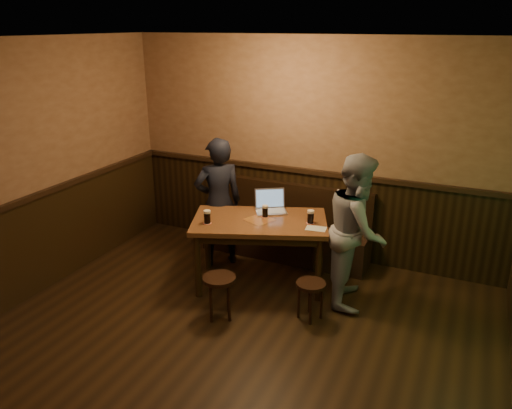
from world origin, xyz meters
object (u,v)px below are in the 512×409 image
object	(u,v)px
stool_left	(219,285)
laptop	(271,206)
person_suit	(218,203)
pint_mid	(265,211)
pub_table	(260,228)
pint_left	(207,217)
person_grey	(357,230)
stool_right	(311,290)
bench	(286,233)
pint_right	(311,217)

from	to	relation	value
stool_left	laptop	xyz separation A→B (m)	(0.08, 1.15, 0.50)
laptop	person_suit	bearing A→B (deg)	151.09
stool_left	person_suit	distance (m)	1.35
pint_mid	stool_left	bearing A→B (deg)	-96.45
pub_table	person_suit	world-z (taller)	person_suit
stool_left	pint_left	bearing A→B (deg)	129.56
pint_left	person_suit	world-z (taller)	person_suit
pint_mid	laptop	distance (m)	0.21
pint_left	person_grey	bearing A→B (deg)	15.75
stool_left	pint_left	world-z (taller)	pint_left
stool_right	laptop	distance (m)	1.24
bench	stool_right	world-z (taller)	bench
pint_left	laptop	distance (m)	0.82
pint_mid	bench	bearing A→B (deg)	91.76
pint_right	person_suit	bearing A→B (deg)	173.38
laptop	person_grey	xyz separation A→B (m)	(1.09, -0.21, -0.04)
bench	stool_right	distance (m)	1.54
pint_mid	pint_right	size ratio (longest dim) A/B	0.93
pint_left	person_suit	distance (m)	0.66
bench	laptop	distance (m)	0.78
pint_left	laptop	size ratio (longest dim) A/B	0.34
person_grey	stool_right	bearing A→B (deg)	140.78
stool_right	pint_left	distance (m)	1.40
bench	pint_right	bearing A→B (deg)	-51.67
pint_right	person_suit	size ratio (longest dim) A/B	0.09
stool_left	pint_right	xyz separation A→B (m)	(0.64, 0.97, 0.51)
pub_table	pint_mid	world-z (taller)	pint_mid
person_grey	stool_left	bearing A→B (deg)	117.39
pub_table	person_suit	distance (m)	0.75
pint_mid	person_suit	world-z (taller)	person_suit
laptop	stool_right	bearing A→B (deg)	-76.69
bench	stool_right	xyz separation A→B (m)	(0.79, -1.32, 0.02)
laptop	person_suit	world-z (taller)	person_suit
stool_left	pint_right	bearing A→B (deg)	56.51
pint_right	laptop	distance (m)	0.59
pint_right	stool_right	bearing A→B (deg)	-69.48
pint_mid	person_grey	size ratio (longest dim) A/B	0.09
pub_table	pint_right	size ratio (longest dim) A/B	11.17
laptop	person_grey	world-z (taller)	person_grey
stool_right	person_grey	size ratio (longest dim) A/B	0.25
pint_right	laptop	world-z (taller)	laptop
stool_left	person_grey	world-z (taller)	person_grey
stool_left	stool_right	distance (m)	0.94
pub_table	person_grey	world-z (taller)	person_grey
person_suit	stool_left	bearing A→B (deg)	76.15
pint_right	pint_mid	bearing A→B (deg)	-176.30
stool_right	person_suit	distance (m)	1.73
laptop	person_grey	size ratio (longest dim) A/B	0.27
bench	stool_left	xyz separation A→B (m)	(-0.08, -1.68, 0.06)
pub_table	laptop	bearing A→B (deg)	68.97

